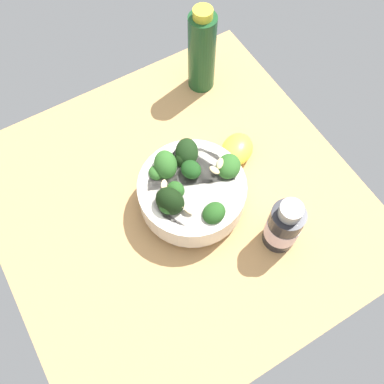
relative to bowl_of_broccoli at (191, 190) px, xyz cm
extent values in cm
cube|color=tan|center=(-1.14, -1.83, -6.67)|extent=(58.81, 58.81, 4.40)
cylinder|color=silver|center=(0.21, 0.12, -3.68)|extent=(9.46, 9.46, 1.58)
cylinder|color=silver|center=(0.21, 0.12, -0.53)|extent=(17.19, 17.19, 4.73)
cylinder|color=beige|center=(0.21, 0.12, 1.44)|extent=(13.93, 13.93, 0.80)
cylinder|color=#4A8F3C|center=(-4.98, 2.23, 0.67)|extent=(1.56, 1.70, 1.57)
ellipsoid|color=black|center=(-4.98, 2.23, 2.65)|extent=(6.31, 6.17, 5.23)
cylinder|color=#3C7A32|center=(-1.79, 1.12, 1.28)|extent=(1.57, 1.90, 1.73)
ellipsoid|color=#194216|center=(-1.79, 1.12, 2.89)|extent=(4.30, 3.52, 3.12)
cylinder|color=#589D47|center=(1.35, -4.41, 1.31)|extent=(1.89, 1.93, 1.44)
ellipsoid|color=black|center=(1.35, -4.41, 3.00)|extent=(6.28, 6.58, 6.33)
cylinder|color=#4A8F3C|center=(0.50, 6.64, 0.50)|extent=(2.12, 2.17, 1.81)
ellipsoid|color=#2D6023|center=(0.50, 6.64, 2.40)|extent=(6.22, 6.20, 3.73)
cylinder|color=#589D47|center=(0.14, -2.73, 1.74)|extent=(1.02, 1.16, 1.06)
ellipsoid|color=#23511C|center=(0.14, -2.73, 2.99)|extent=(3.82, 2.97, 3.68)
cylinder|color=#589D47|center=(-4.55, -3.58, 0.42)|extent=(1.15, 1.14, 1.47)
ellipsoid|color=#2D6023|center=(-4.55, -3.58, 1.86)|extent=(3.70, 3.86, 3.37)
cylinder|color=#589D47|center=(6.11, 0.41, 0.52)|extent=(1.73, 1.82, 1.44)
ellipsoid|color=#23511C|center=(6.11, 0.41, 2.28)|extent=(4.18, 4.63, 3.75)
cylinder|color=#4A8F3C|center=(-4.66, -1.88, 0.75)|extent=(2.00, 2.07, 1.89)
ellipsoid|color=#2D6023|center=(-4.66, -1.88, 2.75)|extent=(6.41, 5.77, 5.47)
cylinder|color=#589D47|center=(1.49, -4.56, 0.91)|extent=(1.51, 1.59, 1.65)
ellipsoid|color=#23511C|center=(1.49, -4.56, 2.70)|extent=(4.84, 5.08, 3.92)
cylinder|color=#2F662B|center=(-4.54, 1.06, 0.52)|extent=(1.27, 1.52, 1.75)
ellipsoid|color=black|center=(-4.54, 1.06, 2.03)|extent=(3.93, 3.67, 3.20)
ellipsoid|color=#DBBC84|center=(-0.97, 0.91, 2.99)|extent=(1.76, 2.05, 1.24)
ellipsoid|color=#DBBC84|center=(2.70, -3.91, 3.21)|extent=(2.01, 2.01, 0.66)
ellipsoid|color=#DBBC84|center=(0.01, 5.27, 3.78)|extent=(1.97, 2.00, 0.83)
ellipsoid|color=#DBBC84|center=(3.83, -2.69, 2.58)|extent=(2.08, 1.60, 1.13)
ellipsoid|color=#DBBC84|center=(0.66, 3.86, 3.91)|extent=(2.00, 1.83, 1.11)
ellipsoid|color=#DBBC84|center=(-1.09, -3.97, 3.70)|extent=(2.04, 1.88, 0.92)
ellipsoid|color=#DBBC84|center=(-3.17, 1.32, 2.28)|extent=(1.23, 1.98, 1.29)
ellipsoid|color=yellow|center=(-3.93, 11.72, -2.64)|extent=(8.19, 8.58, 3.65)
cylinder|color=#194723|center=(-21.27, 14.90, 3.43)|extent=(5.02, 5.02, 15.79)
cylinder|color=gold|center=(-21.27, 14.90, 12.11)|extent=(3.39, 3.39, 1.57)
cylinder|color=black|center=(12.73, 8.85, 0.23)|extent=(5.18, 5.18, 9.40)
cylinder|color=#B7B2A8|center=(12.73, 8.85, 5.94)|extent=(3.42, 3.42, 2.02)
cylinder|color=silver|center=(12.73, 8.85, -0.34)|extent=(5.28, 5.28, 3.79)
camera|label=1|loc=(27.60, -16.14, 61.66)|focal=40.83mm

